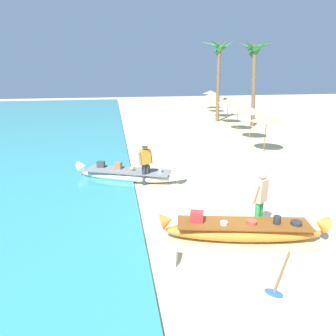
{
  "coord_description": "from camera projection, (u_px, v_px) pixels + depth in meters",
  "views": [
    {
      "loc": [
        -3.39,
        -7.8,
        4.18
      ],
      "look_at": [
        -1.64,
        2.1,
        0.9
      ],
      "focal_mm": 32.69,
      "sensor_mm": 36.0,
      "label": 1
    }
  ],
  "objects": [
    {
      "name": "ground_plane",
      "position": [
        234.0,
        215.0,
        9.16
      ],
      "size": [
        80.0,
        80.0,
        0.0
      ],
      "primitive_type": "plane",
      "color": "beige"
    },
    {
      "name": "boat_orange_foreground",
      "position": [
        242.0,
        230.0,
        7.77
      ],
      "size": [
        4.25,
        1.52,
        0.75
      ],
      "color": "orange",
      "rests_on": "ground"
    },
    {
      "name": "boat_white_midground",
      "position": [
        128.0,
        174.0,
        11.9
      ],
      "size": [
        4.12,
        2.23,
        0.74
      ],
      "color": "white",
      "rests_on": "ground"
    },
    {
      "name": "person_vendor_hatted",
      "position": [
        145.0,
        160.0,
        11.24
      ],
      "size": [
        0.58,
        0.44,
        1.69
      ],
      "color": "#333842",
      "rests_on": "ground"
    },
    {
      "name": "person_tourist_customer",
      "position": [
        260.0,
        198.0,
        7.98
      ],
      "size": [
        0.57,
        0.47,
        1.72
      ],
      "color": "green",
      "rests_on": "ground"
    },
    {
      "name": "parasol_row_0",
      "position": [
        267.0,
        118.0,
        15.62
      ],
      "size": [
        1.6,
        1.6,
        1.91
      ],
      "color": "#8E6B47",
      "rests_on": "ground"
    },
    {
      "name": "parasol_row_1",
      "position": [
        252.0,
        110.0,
        18.53
      ],
      "size": [
        1.6,
        1.6,
        1.91
      ],
      "color": "#8E6B47",
      "rests_on": "ground"
    },
    {
      "name": "parasol_row_2",
      "position": [
        238.0,
        105.0,
        21.23
      ],
      "size": [
        1.6,
        1.6,
        1.91
      ],
      "color": "#8E6B47",
      "rests_on": "ground"
    },
    {
      "name": "parasol_row_3",
      "position": [
        228.0,
        101.0,
        24.0
      ],
      "size": [
        1.6,
        1.6,
        1.91
      ],
      "color": "#8E6B47",
      "rests_on": "ground"
    },
    {
      "name": "parasol_row_4",
      "position": [
        220.0,
        97.0,
        26.98
      ],
      "size": [
        1.6,
        1.6,
        1.91
      ],
      "color": "#8E6B47",
      "rests_on": "ground"
    },
    {
      "name": "parasol_row_5",
      "position": [
        213.0,
        94.0,
        30.01
      ],
      "size": [
        1.6,
        1.6,
        1.91
      ],
      "color": "#8E6B47",
      "rests_on": "ground"
    },
    {
      "name": "parasol_row_6",
      "position": [
        211.0,
        92.0,
        32.75
      ],
      "size": [
        1.6,
        1.6,
        1.91
      ],
      "color": "#8E6B47",
      "rests_on": "ground"
    },
    {
      "name": "palm_tree_tall_inland",
      "position": [
        219.0,
        57.0,
        23.69
      ],
      "size": [
        2.71,
        2.38,
        6.36
      ],
      "color": "brown",
      "rests_on": "ground"
    },
    {
      "name": "palm_tree_leaning_seaward",
      "position": [
        255.0,
        59.0,
        21.65
      ],
      "size": [
        2.71,
        2.38,
        6.12
      ],
      "color": "brown",
      "rests_on": "ground"
    },
    {
      "name": "cooler_box",
      "position": [
        167.0,
        256.0,
        6.87
      ],
      "size": [
        0.54,
        0.51,
        0.35
      ],
      "primitive_type": "cube",
      "rotation": [
        0.0,
        0.0,
        -0.35
      ],
      "color": "silver",
      "rests_on": "ground"
    },
    {
      "name": "paddle",
      "position": [
        279.0,
        278.0,
        6.36
      ],
      "size": [
        1.27,
        1.42,
        0.05
      ],
      "color": "#8E6B47",
      "rests_on": "ground"
    }
  ]
}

